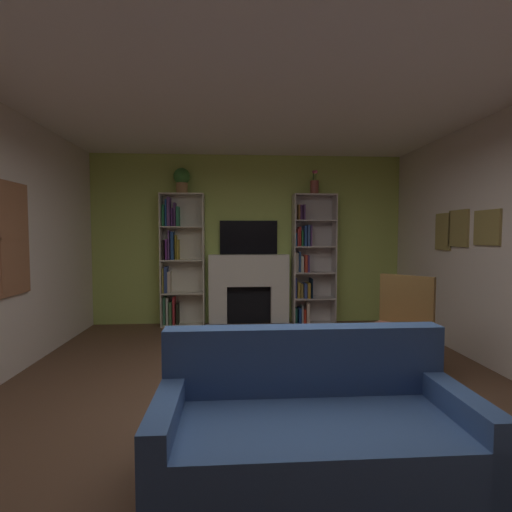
{
  "coord_description": "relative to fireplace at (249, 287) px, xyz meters",
  "views": [
    {
      "loc": [
        -0.27,
        -2.99,
        1.47
      ],
      "look_at": [
        0.0,
        1.3,
        1.22
      ],
      "focal_mm": 26.51,
      "sensor_mm": 36.0,
      "label": 1
    }
  ],
  "objects": [
    {
      "name": "ground_plane",
      "position": [
        0.0,
        -3.13,
        -0.6
      ],
      "size": [
        7.78,
        7.78,
        0.0
      ],
      "primitive_type": "plane",
      "color": "brown"
    },
    {
      "name": "bookshelf_right",
      "position": [
        0.98,
        0.0,
        0.39
      ],
      "size": [
        0.69,
        0.31,
        2.12
      ],
      "color": "beige",
      "rests_on": "ground_plane"
    },
    {
      "name": "vase_with_flowers",
      "position": [
        1.06,
        -0.04,
        1.64
      ],
      "size": [
        0.14,
        0.14,
        0.39
      ],
      "color": "brown",
      "rests_on": "bookshelf_right"
    },
    {
      "name": "ceiling",
      "position": [
        0.0,
        -3.13,
        2.19
      ],
      "size": [
        5.19,
        6.61,
        0.06
      ],
      "primitive_type": "cube",
      "color": "white",
      "rests_on": "wall_back_accent"
    },
    {
      "name": "fireplace",
      "position": [
        0.0,
        0.0,
        0.0
      ],
      "size": [
        1.4,
        0.52,
        1.14
      ],
      "color": "white",
      "rests_on": "ground_plane"
    },
    {
      "name": "wall_back_accent",
      "position": [
        0.0,
        0.14,
        0.78
      ],
      "size": [
        5.19,
        0.06,
        2.76
      ],
      "primitive_type": "cube",
      "color": "#B0C85C",
      "rests_on": "ground_plane"
    },
    {
      "name": "couch",
      "position": [
        0.19,
        -4.02,
        -0.32
      ],
      "size": [
        1.8,
        0.83,
        0.87
      ],
      "color": "#38578D",
      "rests_on": "ground_plane"
    },
    {
      "name": "bookshelf_left",
      "position": [
        -1.15,
        0.01,
        0.43
      ],
      "size": [
        0.69,
        0.29,
        2.12
      ],
      "color": "beige",
      "rests_on": "ground_plane"
    },
    {
      "name": "tv",
      "position": [
        0.0,
        0.08,
        0.82
      ],
      "size": [
        0.94,
        0.06,
        0.55
      ],
      "primitive_type": "cube",
      "color": "black",
      "rests_on": "fireplace"
    },
    {
      "name": "armchair",
      "position": [
        1.4,
        -2.46,
        -0.06
      ],
      "size": [
        0.85,
        0.85,
        1.04
      ],
      "color": "brown",
      "rests_on": "ground_plane"
    },
    {
      "name": "potted_plant",
      "position": [
        -1.06,
        -0.04,
        1.74
      ],
      "size": [
        0.26,
        0.26,
        0.4
      ],
      "color": "#A67B4D",
      "rests_on": "bookshelf_left"
    }
  ]
}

